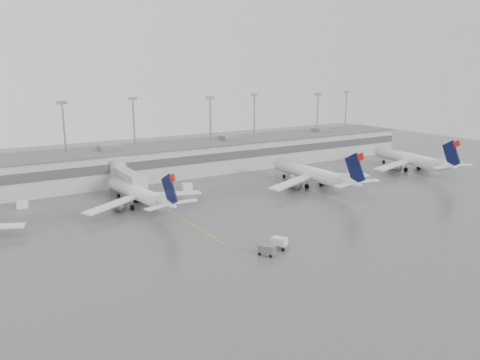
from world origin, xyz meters
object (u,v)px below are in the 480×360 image
jet_mid_right (313,174)px  baggage_tug (279,244)px  jet_far_right (412,159)px  jet_mid_left (140,194)px

jet_mid_right → baggage_tug: bearing=-137.5°
jet_far_right → jet_mid_left: bearing=-174.7°
jet_mid_right → jet_far_right: 36.30m
jet_mid_right → baggage_tug: size_ratio=10.12×
jet_mid_left → jet_mid_right: 42.10m
jet_far_right → baggage_tug: size_ratio=10.13×
jet_mid_left → baggage_tug: bearing=-80.0°
jet_far_right → baggage_tug: bearing=-148.0°
jet_mid_right → jet_mid_left: bearing=172.8°
jet_mid_left → jet_far_right: bearing=-11.5°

